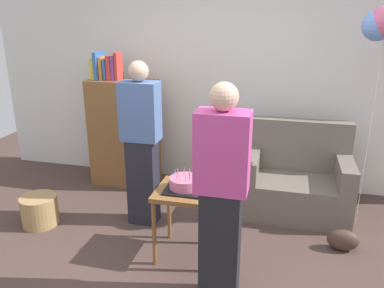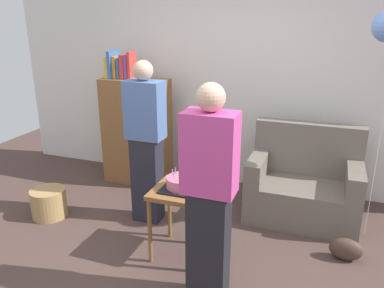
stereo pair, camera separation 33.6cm
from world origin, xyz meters
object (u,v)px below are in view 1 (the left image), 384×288
(couch, at_px, (295,181))
(handbag, at_px, (343,240))
(person_blowing_candles, at_px, (142,144))
(wicker_basket, at_px, (40,210))
(side_table, at_px, (185,200))
(bookshelf, at_px, (124,131))
(person_holding_cake, at_px, (221,197))
(birthday_cake, at_px, (185,184))

(couch, bearing_deg, handbag, -56.95)
(person_blowing_candles, bearing_deg, wicker_basket, -160.42)
(couch, xyz_separation_m, side_table, (-0.93, -1.06, 0.19))
(bookshelf, xyz_separation_m, person_holding_cake, (1.49, -1.75, 0.15))
(person_blowing_candles, bearing_deg, couch, 24.31)
(birthday_cake, xyz_separation_m, person_holding_cake, (0.39, -0.47, 0.15))
(side_table, bearing_deg, person_holding_cake, -50.44)
(person_blowing_candles, distance_m, wicker_basket, 1.25)
(wicker_basket, bearing_deg, person_holding_cake, -17.48)
(side_table, bearing_deg, wicker_basket, 174.69)
(person_holding_cake, relative_size, handbag, 5.82)
(birthday_cake, bearing_deg, bookshelf, 130.72)
(wicker_basket, bearing_deg, handbag, 4.89)
(side_table, relative_size, person_holding_cake, 0.39)
(couch, height_order, bookshelf, bookshelf)
(bookshelf, xyz_separation_m, birthday_cake, (1.11, -1.28, 0.00))
(side_table, relative_size, wicker_basket, 1.75)
(birthday_cake, height_order, handbag, birthday_cake)
(person_holding_cake, bearing_deg, side_table, -28.16)
(couch, xyz_separation_m, person_holding_cake, (-0.55, -1.52, 0.49))
(birthday_cake, relative_size, person_holding_cake, 0.20)
(couch, height_order, handbag, couch)
(bookshelf, xyz_separation_m, person_blowing_candles, (0.55, -0.83, 0.15))
(bookshelf, relative_size, birthday_cake, 5.05)
(person_holding_cake, bearing_deg, wicker_basket, 4.80)
(couch, xyz_separation_m, person_blowing_candles, (-1.49, -0.60, 0.49))
(side_table, bearing_deg, birthday_cake, 125.52)
(side_table, bearing_deg, handbag, 16.13)
(wicker_basket, relative_size, handbag, 1.29)
(bookshelf, xyz_separation_m, side_table, (1.11, -1.28, -0.15))
(couch, xyz_separation_m, handbag, (0.43, -0.66, -0.24))
(side_table, xyz_separation_m, person_holding_cake, (0.39, -0.47, 0.30))
(side_table, height_order, handbag, side_table)
(couch, height_order, person_holding_cake, person_holding_cake)
(couch, relative_size, person_blowing_candles, 0.67)
(bookshelf, height_order, handbag, bookshelf)
(bookshelf, relative_size, person_holding_cake, 0.99)
(bookshelf, xyz_separation_m, wicker_basket, (-0.45, -1.14, -0.53))
(handbag, bearing_deg, wicker_basket, -175.11)
(birthday_cake, relative_size, wicker_basket, 0.89)
(side_table, height_order, person_holding_cake, person_holding_cake)
(couch, xyz_separation_m, bookshelf, (-2.04, 0.23, 0.34))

